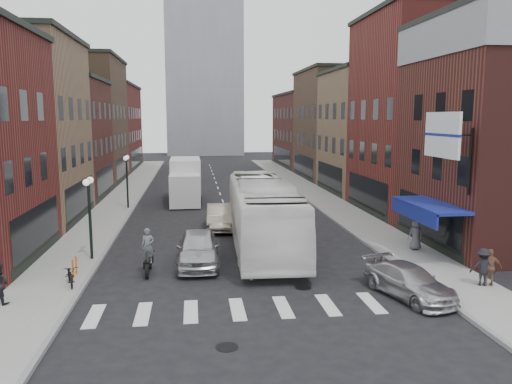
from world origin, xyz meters
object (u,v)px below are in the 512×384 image
ped_right_a (483,267)px  sedan_left_near (198,248)px  streetlamp_near (89,203)px  ped_right_b (490,267)px  bike_rack (75,267)px  curb_car (409,282)px  streetlamp_far (127,172)px  transit_bus (263,214)px  billboard_sign (444,136)px  sedan_left_far (220,217)px  box_truck (185,181)px  ped_right_c (415,234)px  parked_bicycle (70,275)px  motorcycle_rider (148,253)px

ped_right_a → sedan_left_near: bearing=-6.8°
streetlamp_near → ped_right_b: (16.91, -6.13, -1.99)m
bike_rack → curb_car: size_ratio=0.19×
streetlamp_far → transit_bus: bearing=-54.8°
billboard_sign → curb_car: 6.87m
streetlamp_near → billboard_sign: bearing=-12.3°
streetlamp_near → bike_rack: streetlamp_near is taller
streetlamp_near → transit_bus: size_ratio=0.31×
curb_car → sedan_left_near: bearing=130.4°
bike_rack → sedan_left_far: size_ratio=0.17×
transit_bus → sedan_left_far: 5.28m
streetlamp_far → ped_right_b: (16.91, -20.13, -1.99)m
sedan_left_near → ped_right_a: ped_right_a is taller
box_truck → sedan_left_far: 10.90m
ped_right_c → curb_car: bearing=56.9°
bike_rack → parked_bicycle: (0.10, -1.18, 0.03)m
billboard_sign → ped_right_a: bearing=-75.7°
billboard_sign → motorcycle_rider: bearing=174.9°
sedan_left_far → parked_bicycle: size_ratio=2.83×
ped_right_b → sedan_left_far: bearing=-29.8°
transit_bus → ped_right_c: transit_bus is taller
parked_bicycle → motorcycle_rider: bearing=8.8°
motorcycle_rider → sedan_left_far: bearing=73.6°
bike_rack → sedan_left_near: (5.34, 1.43, 0.28)m
motorcycle_rider → ped_right_b: 14.51m
streetlamp_near → ped_right_a: streetlamp_near is taller
sedan_left_near → sedan_left_far: 7.85m
sedan_left_near → ped_right_a: size_ratio=3.15×
ped_right_a → ped_right_b: bearing=-179.9°
streetlamp_near → ped_right_b: bearing=-19.9°
bike_rack → box_truck: box_truck is taller
parked_bicycle → sedan_left_near: bearing=8.1°
box_truck → ped_right_b: box_truck is taller
sedan_left_near → ped_right_a: (11.50, -4.78, 0.09)m
streetlamp_far → motorcycle_rider: (2.91, -16.33, -1.93)m
billboard_sign → sedan_left_far: size_ratio=0.81×
parked_bicycle → ped_right_b: (17.01, -2.25, 0.34)m
motorcycle_rider → ped_right_b: (14.00, -3.80, -0.06)m
streetlamp_near → ped_right_a: 17.82m
transit_bus → curb_car: transit_bus is taller
billboard_sign → box_truck: (-11.67, 20.56, -4.40)m
bike_rack → sedan_left_far: sedan_left_far is taller
ped_right_c → transit_bus: bearing=-21.6°
bike_rack → ped_right_c: size_ratio=0.49×
motorcycle_rider → sedan_left_far: 9.53m
billboard_sign → parked_bicycle: billboard_sign is taller
transit_bus → sedan_left_near: bearing=-137.5°
streetlamp_far → billboard_sign: bearing=-47.6°
billboard_sign → motorcycle_rider: 14.11m
billboard_sign → parked_bicycle: (-16.09, -0.38, -5.56)m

